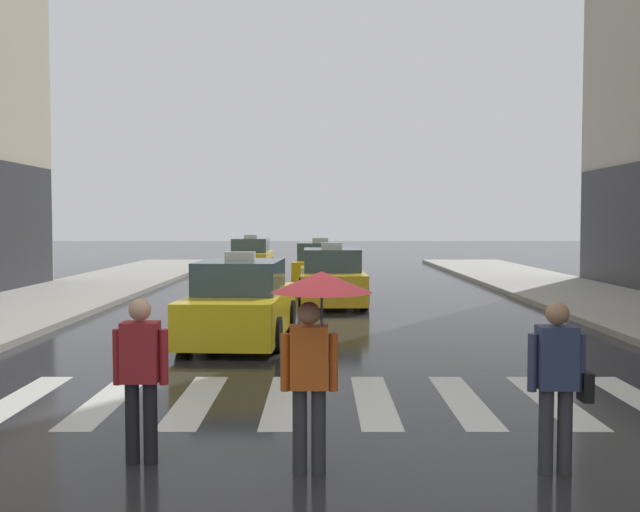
{
  "coord_description": "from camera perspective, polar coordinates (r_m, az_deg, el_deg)",
  "views": [
    {
      "loc": [
        -0.13,
        -6.18,
        2.41
      ],
      "look_at": [
        -0.06,
        8.0,
        1.7
      ],
      "focal_mm": 38.75,
      "sensor_mm": 36.0,
      "label": 1
    }
  ],
  "objects": [
    {
      "name": "ground_plane",
      "position": [
        6.64,
        0.91,
        -18.43
      ],
      "size": [
        160.0,
        160.0,
        0.0
      ],
      "primitive_type": "plane",
      "color": "#26262B"
    },
    {
      "name": "crosswalk_markings",
      "position": [
        9.49,
        0.53,
        -11.82
      ],
      "size": [
        11.3,
        2.8,
        0.01
      ],
      "color": "silver",
      "rests_on": "ground"
    },
    {
      "name": "taxi_lead",
      "position": [
        14.2,
        -6.78,
        -3.98
      ],
      "size": [
        2.11,
        4.62,
        1.8
      ],
      "color": "yellow",
      "rests_on": "ground"
    },
    {
      "name": "taxi_second",
      "position": [
        20.27,
        0.7,
        -1.92
      ],
      "size": [
        2.01,
        4.58,
        1.8
      ],
      "color": "gold",
      "rests_on": "ground"
    },
    {
      "name": "taxi_third",
      "position": [
        26.26,
        -0.2,
        -0.83
      ],
      "size": [
        2.12,
        4.63,
        1.8
      ],
      "color": "yellow",
      "rests_on": "ground"
    },
    {
      "name": "taxi_fourth",
      "position": [
        32.67,
        -5.97,
        -0.12
      ],
      "size": [
        1.95,
        4.55,
        1.8
      ],
      "color": "yellow",
      "rests_on": "ground"
    },
    {
      "name": "pedestrian_with_umbrella",
      "position": [
        6.57,
        -0.48,
        -4.96
      ],
      "size": [
        0.96,
        0.96,
        1.94
      ],
      "color": "#333338",
      "rests_on": "ground"
    },
    {
      "name": "pedestrian_with_handbag",
      "position": [
        7.03,
        18.79,
        -9.41
      ],
      "size": [
        0.6,
        0.24,
        1.65
      ],
      "color": "#333338",
      "rests_on": "ground"
    },
    {
      "name": "pedestrian_plain_coat",
      "position": [
        7.15,
        -14.84,
        -9.12
      ],
      "size": [
        0.55,
        0.24,
        1.65
      ],
      "color": "black",
      "rests_on": "ground"
    }
  ]
}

